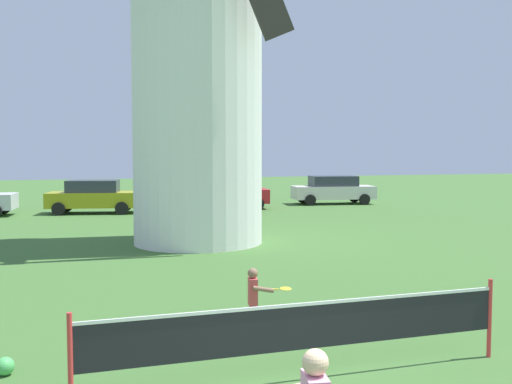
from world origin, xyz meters
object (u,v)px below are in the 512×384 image
Objects in this scene: parked_car_mustard at (93,196)px; parked_car_red at (230,193)px; player_far at (255,297)px; windmill at (197,20)px; tennis_net at (304,327)px; parked_car_cream at (333,189)px; stray_ball at (5,366)px.

parked_car_red is (6.68, 0.11, -0.00)m from parked_car_mustard.
player_far is 0.26× the size of parked_car_red.
windmill is at bearing -74.19° from parked_car_mustard.
windmill is 2.64× the size of tennis_net.
tennis_net is 5.27× the size of player_far.
parked_car_mustard is 6.69m from parked_car_red.
windmill is 12.59m from parked_car_red.
player_far is 0.24× the size of parked_car_mustard.
tennis_net is at bearing -115.96° from parked_car_cream.
tennis_net is 21.57m from parked_car_mustard.
stray_ball is at bearing 159.94° from tennis_net.
parked_car_cream reaches higher than player_far.
stray_ball is 20.26m from parked_car_mustard.
stray_ball is at bearing -112.51° from parked_car_red.
windmill is at bearing -131.41° from parked_car_cream.
tennis_net is at bearing -88.13° from player_far.
windmill is at bearing -110.18° from parked_car_red.
player_far is 0.23× the size of parked_car_cream.
parked_car_red is (8.41, 20.29, 0.69)m from stray_ball.
parked_car_cream reaches higher than stray_ball.
windmill is 12.93m from tennis_net.
parked_car_cream is (11.00, 22.59, 0.12)m from tennis_net.
parked_car_mustard is 1.09× the size of parked_car_red.
tennis_net is 1.88m from player_far.
parked_car_mustard is (1.72, 20.18, 0.69)m from stray_ball.
parked_car_red is at bearing 76.11° from player_far.
tennis_net is 3.87m from stray_ball.
parked_car_cream is (9.98, 11.32, -6.12)m from windmill.
player_far reaches higher than stray_ball.
player_far is (-0.06, 1.87, -0.08)m from tennis_net.
player_far is at bearing -84.74° from parked_car_mustard.
parked_car_mustard is at bearing -179.02° from parked_car_red.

